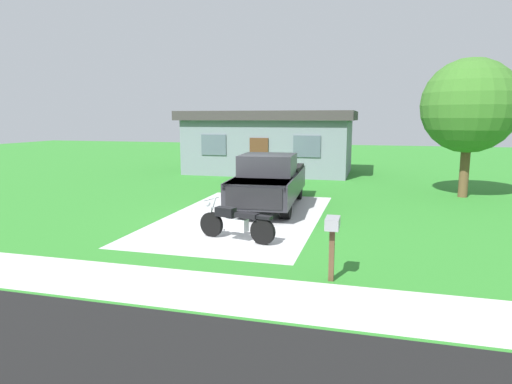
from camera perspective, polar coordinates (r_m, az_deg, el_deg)
ground_plane at (r=14.17m, az=-1.68°, el=-3.25°), size 80.00×80.00×0.00m
driveway_pad at (r=14.17m, az=-1.68°, el=-3.24°), size 4.78×8.46×0.01m
sidewalk_strip at (r=8.83m, az=-13.17°, el=-11.49°), size 36.00×1.80×0.01m
motorcycle at (r=11.43m, az=-2.63°, el=-3.94°), size 2.17×0.88×1.09m
pickup_truck at (r=15.72m, az=1.81°, el=1.55°), size 2.35×5.74×1.90m
mailbox at (r=8.62m, az=9.80°, el=-5.07°), size 0.26×0.48×1.26m
shade_tree at (r=19.35m, az=25.78°, el=9.93°), size 3.66×3.66×5.43m
neighbor_house at (r=25.72m, az=1.82°, el=6.53°), size 9.60×5.60×3.50m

